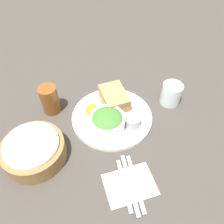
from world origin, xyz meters
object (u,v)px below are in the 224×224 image
Objects in this scene: dressing_cup at (133,121)px; spoon at (124,185)px; knife at (130,184)px; drink_glass at (50,100)px; water_glass at (171,94)px; bread_basket at (34,150)px; fork at (136,183)px; plate at (112,117)px; salad_bowl at (107,121)px; sandwich at (114,98)px.

dressing_cup reaches higher than spoon.
spoon is (0.00, 0.02, 0.00)m from knife.
spoon is at bearing 153.23° from dressing_cup.
drink_glass is 0.48m from water_glass.
bread_basket is 1.09× the size of fork.
plate is 1.51× the size of bread_basket.
salad_bowl is 0.24m from drink_glass.
knife is at bearing -90.00° from fork.
salad_bowl is 0.23m from knife.
drink_glass reaches higher than plate.
salad_bowl is at bearing 151.11° from sandwich.
plate is 2.65× the size of drink_glass.
plate reaches higher than knife.
salad_bowl is 2.22× the size of dressing_cup.
salad_bowl is 0.66× the size of knife.
drink_glass is 0.44m from fork.
dressing_cup is 0.51× the size of drink_glass.
fork is 0.04m from spoon.
fork and spoon have the same top height.
plate is 0.28m from knife.
fork is (-0.23, -0.02, -0.04)m from salad_bowl.
drink_glass reaches higher than spoon.
drink_glass is 0.22m from bread_basket.
drink_glass reaches higher than knife.
water_glass is at bearing -67.71° from dressing_cup.
drink_glass is at bearing -21.58° from bread_basket.
plate is 2.25× the size of sandwich.
bread_basket is at bearing -119.32° from knife.
knife is 2.20× the size of water_glass.
bread_basket is (-0.04, 0.26, -0.01)m from salad_bowl.
sandwich is 0.23m from water_glass.
sandwich is 0.69× the size of knife.
dressing_cup is at bearing 112.29° from water_glass.
sandwich is (0.06, -0.03, 0.04)m from plate.
water_glass is (-0.10, -0.47, -0.01)m from drink_glass.
sandwich reaches higher than spoon.
dressing_cup is 0.23m from spoon.
water_glass is (0.10, -0.55, 0.01)m from bread_basket.
plate is at bearing -176.27° from fork.
knife is 0.41m from water_glass.
drink_glass is 0.43m from spoon.
bread_basket reaches higher than sandwich.
dressing_cup is 0.30× the size of knife.
bread_basket reaches higher than spoon.
dressing_cup is 0.29× the size of bread_basket.
plate is at bearing -73.70° from bread_basket.
bread_basket is (-0.09, 0.30, 0.03)m from plate.
water_glass is (0.29, -0.28, 0.04)m from knife.
fork is 2.09× the size of water_glass.
drink_glass reaches higher than water_glass.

